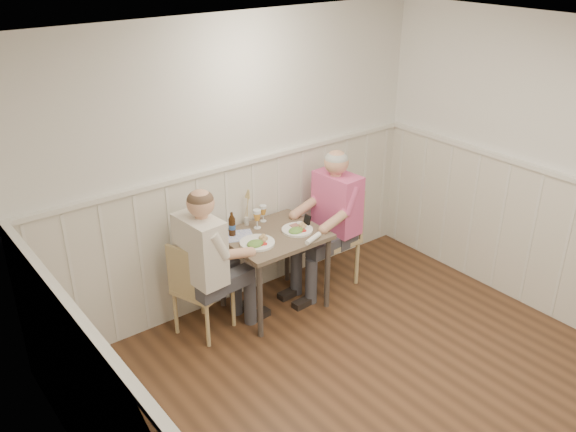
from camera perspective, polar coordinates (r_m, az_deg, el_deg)
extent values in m
plane|color=#41291A|center=(4.66, 12.11, -18.57)|extent=(4.50, 4.50, 0.00)
cube|color=white|center=(5.41, -4.79, 4.80)|extent=(4.00, 0.04, 2.60)
cube|color=white|center=(2.86, -13.86, -16.92)|extent=(0.04, 4.50, 2.60)
cube|color=white|center=(3.45, 16.10, 14.38)|extent=(4.00, 4.50, 0.02)
cube|color=silver|center=(5.66, -4.47, -1.42)|extent=(3.98, 0.03, 1.30)
cube|color=silver|center=(5.38, -4.62, 4.91)|extent=(3.98, 0.06, 0.04)
cube|color=silver|center=(2.86, -13.34, -16.41)|extent=(0.06, 4.48, 0.04)
cube|color=brown|center=(5.38, -1.30, -1.88)|extent=(0.85, 0.70, 0.04)
cylinder|color=#3F3833|center=(5.17, -2.64, -7.95)|extent=(0.05, 0.05, 0.71)
cylinder|color=#3F3833|center=(5.60, -6.21, -5.25)|extent=(0.05, 0.05, 0.71)
cylinder|color=#3F3833|center=(5.57, 3.71, -5.35)|extent=(0.05, 0.05, 0.71)
cylinder|color=#3F3833|center=(5.97, -0.08, -3.03)|extent=(0.05, 0.05, 0.71)
cube|color=tan|center=(5.89, 3.82, -2.13)|extent=(0.48, 0.48, 0.04)
cube|color=#5967BA|center=(5.87, 3.83, -1.79)|extent=(0.43, 0.43, 0.03)
cube|color=tan|center=(5.90, 5.41, 0.78)|extent=(0.04, 0.47, 0.49)
cylinder|color=tan|center=(6.01, 6.46, -4.38)|extent=(0.04, 0.04, 0.46)
cylinder|color=tan|center=(5.76, 3.61, -5.64)|extent=(0.04, 0.04, 0.46)
cylinder|color=tan|center=(6.26, 3.87, -2.98)|extent=(0.04, 0.04, 0.46)
cylinder|color=tan|center=(6.02, 1.04, -4.12)|extent=(0.04, 0.04, 0.46)
cube|color=tan|center=(5.26, -7.93, -6.70)|extent=(0.52, 0.52, 0.04)
cube|color=#5967BA|center=(5.25, -7.95, -6.38)|extent=(0.47, 0.47, 0.03)
cube|color=tan|center=(5.03, -9.44, -5.36)|extent=(0.17, 0.40, 0.43)
cylinder|color=tan|center=(5.38, -10.45, -8.94)|extent=(0.04, 0.04, 0.40)
cylinder|color=tan|center=(5.59, -8.04, -7.28)|extent=(0.04, 0.04, 0.40)
cylinder|color=tan|center=(5.18, -7.53, -10.19)|extent=(0.04, 0.04, 0.40)
cylinder|color=tan|center=(5.40, -5.15, -8.40)|extent=(0.04, 0.04, 0.40)
cube|color=#3F3F47|center=(5.99, 4.28, -4.34)|extent=(0.48, 0.44, 0.46)
cube|color=#3F3F47|center=(5.72, 2.93, -2.47)|extent=(0.46, 0.40, 0.13)
cube|color=#EE497E|center=(5.70, 4.48, 1.23)|extent=(0.28, 0.47, 0.56)
sphere|color=tan|center=(5.55, 4.62, 5.05)|extent=(0.23, 0.23, 0.23)
sphere|color=#A5A5A0|center=(5.54, 4.63, 5.35)|extent=(0.22, 0.22, 0.22)
cube|color=black|center=(5.46, 1.78, 0.23)|extent=(0.02, 0.07, 0.13)
cube|color=#3F3F47|center=(5.29, -7.60, -9.01)|extent=(0.48, 0.44, 0.45)
cube|color=#3F3F47|center=(5.23, -5.98, -5.59)|extent=(0.45, 0.40, 0.13)
cube|color=silver|center=(4.96, -8.01, -3.03)|extent=(0.28, 0.46, 0.55)
sphere|color=tan|center=(4.79, -8.29, 1.17)|extent=(0.22, 0.22, 0.22)
sphere|color=#4C3828|center=(4.78, -8.32, 1.50)|extent=(0.21, 0.21, 0.21)
cylinder|color=white|center=(5.42, 0.87, -1.30)|extent=(0.28, 0.28, 0.02)
ellipsoid|color=#3F722D|center=(5.36, 0.73, -1.20)|extent=(0.14, 0.11, 0.05)
sphere|color=tan|center=(5.45, 1.32, -0.82)|extent=(0.04, 0.04, 0.04)
cube|color=#9C5E52|center=(5.47, 0.64, -0.86)|extent=(0.08, 0.05, 0.01)
cylinder|color=white|center=(5.50, 1.11, -0.61)|extent=(0.06, 0.06, 0.03)
cylinder|color=white|center=(5.21, -2.90, -2.52)|extent=(0.30, 0.30, 0.02)
ellipsoid|color=#3F722D|center=(5.14, -3.10, -2.42)|extent=(0.15, 0.12, 0.06)
sphere|color=tan|center=(5.23, -2.37, -1.97)|extent=(0.04, 0.04, 0.04)
cylinder|color=silver|center=(5.60, -2.32, -0.46)|extent=(0.06, 0.06, 0.01)
cylinder|color=silver|center=(5.59, -2.33, -0.13)|extent=(0.01, 0.01, 0.07)
cone|color=gold|center=(5.56, -2.34, 0.45)|extent=(0.06, 0.06, 0.06)
cylinder|color=silver|center=(5.54, -2.35, 0.86)|extent=(0.06, 0.06, 0.03)
cylinder|color=silver|center=(5.48, -2.89, -1.10)|extent=(0.06, 0.06, 0.01)
cylinder|color=silver|center=(5.46, -2.89, -0.72)|extent=(0.01, 0.01, 0.08)
cone|color=gold|center=(5.43, -2.91, -0.06)|extent=(0.07, 0.07, 0.07)
cylinder|color=silver|center=(5.41, -2.92, 0.42)|extent=(0.07, 0.07, 0.03)
cylinder|color=black|center=(5.33, -5.25, -1.05)|extent=(0.06, 0.06, 0.16)
cone|color=black|center=(5.29, -5.29, -0.10)|extent=(0.06, 0.06, 0.04)
cylinder|color=black|center=(5.28, -5.31, 0.18)|extent=(0.02, 0.02, 0.03)
cylinder|color=#2D5292|center=(5.33, -5.25, -1.01)|extent=(0.06, 0.06, 0.04)
cylinder|color=white|center=(5.25, 2.37, -2.11)|extent=(0.21, 0.11, 0.04)
cylinder|color=silver|center=(5.53, -3.89, -0.47)|extent=(0.04, 0.04, 0.07)
cylinder|color=#D3B975|center=(5.48, -3.93, 0.76)|extent=(0.02, 0.02, 0.24)
cone|color=#D3B975|center=(5.41, -3.98, 2.20)|extent=(0.03, 0.03, 0.08)
cube|color=#5967BA|center=(5.35, -4.75, -1.87)|extent=(0.33, 0.30, 0.01)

